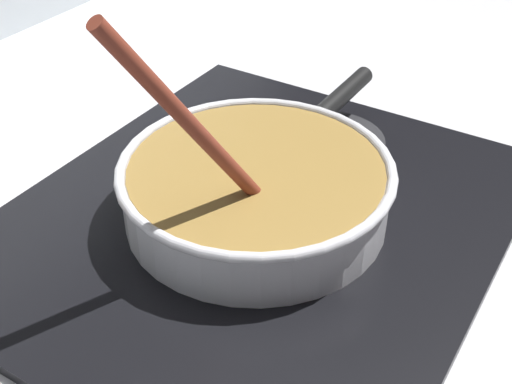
{
  "coord_description": "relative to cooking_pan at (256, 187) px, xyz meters",
  "views": [
    {
      "loc": [
        -0.39,
        -0.12,
        0.45
      ],
      "look_at": [
        0.09,
        0.17,
        0.04
      ],
      "focal_mm": 47.28,
      "sensor_mm": 36.0,
      "label": 1
    }
  ],
  "objects": [
    {
      "name": "ground",
      "position": [
        -0.09,
        -0.17,
        -0.07
      ],
      "size": [
        2.4,
        1.6,
        0.04
      ],
      "primitive_type": "cube",
      "color": "#B7B7BC"
    },
    {
      "name": "hob_plate",
      "position": [
        -0.0,
        0.0,
        -0.04
      ],
      "size": [
        0.56,
        0.48,
        0.01
      ],
      "primitive_type": "cube",
      "color": "black",
      "rests_on": "ground"
    },
    {
      "name": "cooking_pan",
      "position": [
        0.0,
        0.0,
        0.0
      ],
      "size": [
        0.44,
        0.28,
        0.27
      ],
      "color": "silver",
      "rests_on": "hob_plate"
    },
    {
      "name": "burner_ring",
      "position": [
        -0.0,
        0.0,
        -0.03
      ],
      "size": [
        0.21,
        0.21,
        0.01
      ],
      "primitive_type": "torus",
      "color": "#592D0C",
      "rests_on": "hob_plate"
    },
    {
      "name": "spare_burner",
      "position": [
        0.17,
        0.0,
        -0.03
      ],
      "size": [
        0.14,
        0.14,
        0.01
      ],
      "primitive_type": "cylinder",
      "color": "#262628",
      "rests_on": "hob_plate"
    }
  ]
}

